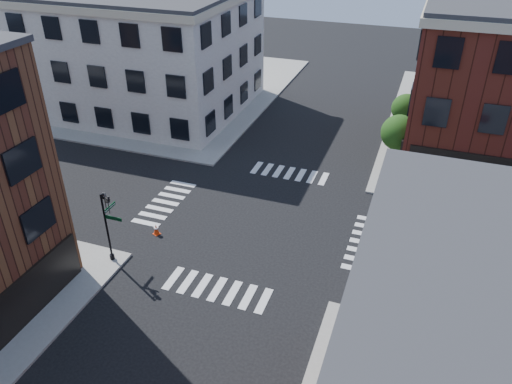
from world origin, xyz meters
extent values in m
plane|color=black|center=(0.00, 0.00, 0.00)|extent=(120.00, 120.00, 0.00)
cube|color=gray|center=(-21.00, 21.00, 0.07)|extent=(30.00, 30.00, 0.15)
cube|color=beige|center=(-19.00, 16.00, 5.50)|extent=(22.00, 16.00, 11.00)
cylinder|color=black|center=(7.50, 10.00, 0.89)|extent=(0.18, 0.18, 1.47)
cylinder|color=black|center=(7.50, 10.00, 1.62)|extent=(0.12, 0.12, 1.47)
sphere|color=#183B10|center=(7.50, 10.00, 3.30)|extent=(2.69, 2.69, 2.69)
sphere|color=#183B10|center=(7.75, 9.90, 2.75)|extent=(1.85, 1.85, 1.85)
cylinder|color=black|center=(7.50, 16.00, 0.81)|extent=(0.18, 0.18, 1.33)
cylinder|color=black|center=(7.50, 16.00, 1.48)|extent=(0.12, 0.12, 1.33)
sphere|color=#183B10|center=(7.50, 16.00, 3.00)|extent=(2.43, 2.43, 2.43)
sphere|color=#183B10|center=(7.75, 15.90, 2.51)|extent=(1.67, 1.67, 1.67)
cylinder|color=black|center=(-6.80, -6.80, 2.30)|extent=(0.12, 0.12, 4.60)
cylinder|color=black|center=(-6.80, -6.80, 0.30)|extent=(0.28, 0.28, 0.30)
cube|color=#053819|center=(-6.25, -6.80, 3.15)|extent=(1.10, 0.03, 0.22)
cube|color=#053819|center=(-6.80, -6.25, 3.40)|extent=(0.03, 1.10, 0.22)
imported|color=black|center=(-6.45, -6.70, 3.90)|extent=(0.22, 0.18, 1.10)
imported|color=black|center=(-6.90, -6.45, 3.90)|extent=(0.18, 0.22, 1.10)
cube|color=white|center=(13.30, -3.90, 2.00)|extent=(5.63, 2.64, 2.96)
cube|color=#9E0E11|center=(13.35, -5.11, 2.00)|extent=(2.10, 0.14, 0.67)
cube|color=#9E0E11|center=(13.24, -2.69, 2.00)|extent=(2.10, 0.14, 0.67)
cube|color=silver|center=(9.68, -4.07, 1.48)|extent=(2.01, 2.37, 1.91)
cube|color=black|center=(8.77, -4.11, 1.81)|extent=(0.18, 1.81, 0.86)
cube|color=black|center=(12.15, -3.95, 0.48)|extent=(7.66, 1.31, 0.24)
cylinder|color=black|center=(9.73, -5.07, 0.48)|extent=(0.97, 0.38, 0.95)
cylinder|color=black|center=(9.63, -3.07, 0.48)|extent=(0.97, 0.38, 0.95)
cylinder|color=black|center=(13.15, -4.91, 0.48)|extent=(0.97, 0.38, 0.95)
cylinder|color=black|center=(13.06, -2.91, 0.48)|extent=(0.97, 0.38, 0.95)
cube|color=red|center=(-5.70, -3.56, 0.02)|extent=(0.52, 0.52, 0.04)
cone|color=red|center=(-5.70, -3.56, 0.36)|extent=(0.49, 0.49, 0.73)
cylinder|color=white|center=(-5.70, -3.56, 0.47)|extent=(0.28, 0.28, 0.08)
camera|label=1|loc=(8.97, -25.72, 18.67)|focal=35.00mm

